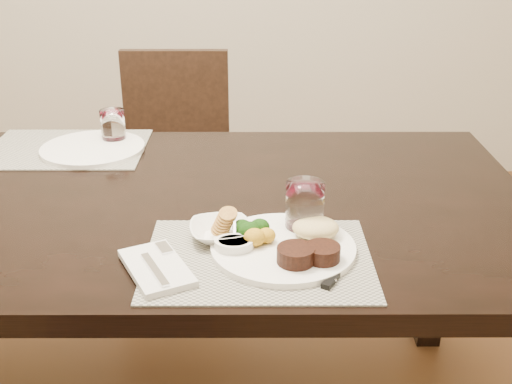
{
  "coord_description": "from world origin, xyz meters",
  "views": [
    {
      "loc": [
        0.31,
        -1.44,
        1.41
      ],
      "look_at": [
        0.32,
        -0.13,
        0.82
      ],
      "focal_mm": 45.0,
      "sensor_mm": 36.0,
      "label": 1
    }
  ],
  "objects_px": {
    "cracker_bowl": "(220,231)",
    "steak_knife": "(333,270)",
    "chair_far": "(176,156)",
    "dinner_plate": "(290,244)",
    "wine_glass_near": "(305,210)",
    "far_plate": "(93,148)"
  },
  "relations": [
    {
      "from": "dinner_plate",
      "to": "far_plate",
      "type": "relative_size",
      "value": 1.0
    },
    {
      "from": "cracker_bowl",
      "to": "far_plate",
      "type": "relative_size",
      "value": 0.49
    },
    {
      "from": "cracker_bowl",
      "to": "far_plate",
      "type": "height_order",
      "value": "cracker_bowl"
    },
    {
      "from": "dinner_plate",
      "to": "steak_knife",
      "type": "relative_size",
      "value": 1.48
    },
    {
      "from": "chair_far",
      "to": "cracker_bowl",
      "type": "height_order",
      "value": "chair_far"
    },
    {
      "from": "steak_knife",
      "to": "cracker_bowl",
      "type": "height_order",
      "value": "cracker_bowl"
    },
    {
      "from": "far_plate",
      "to": "chair_far",
      "type": "bearing_deg",
      "value": 75.39
    },
    {
      "from": "chair_far",
      "to": "dinner_plate",
      "type": "distance_m",
      "value": 1.3
    },
    {
      "from": "chair_far",
      "to": "far_plate",
      "type": "xyz_separation_m",
      "value": [
        -0.16,
        -0.61,
        0.26
      ]
    },
    {
      "from": "chair_far",
      "to": "dinner_plate",
      "type": "xyz_separation_m",
      "value": [
        0.39,
        -1.21,
        0.27
      ]
    },
    {
      "from": "cracker_bowl",
      "to": "far_plate",
      "type": "distance_m",
      "value": 0.67
    },
    {
      "from": "wine_glass_near",
      "to": "far_plate",
      "type": "relative_size",
      "value": 0.38
    },
    {
      "from": "cracker_bowl",
      "to": "steak_knife",
      "type": "bearing_deg",
      "value": -32.07
    },
    {
      "from": "far_plate",
      "to": "dinner_plate",
      "type": "bearing_deg",
      "value": -47.65
    },
    {
      "from": "chair_far",
      "to": "dinner_plate",
      "type": "relative_size",
      "value": 2.99
    },
    {
      "from": "wine_glass_near",
      "to": "far_plate",
      "type": "distance_m",
      "value": 0.77
    },
    {
      "from": "cracker_bowl",
      "to": "wine_glass_near",
      "type": "relative_size",
      "value": 1.27
    },
    {
      "from": "steak_knife",
      "to": "far_plate",
      "type": "distance_m",
      "value": 0.93
    },
    {
      "from": "chair_far",
      "to": "far_plate",
      "type": "height_order",
      "value": "chair_far"
    },
    {
      "from": "chair_far",
      "to": "steak_knife",
      "type": "height_order",
      "value": "chair_far"
    },
    {
      "from": "cracker_bowl",
      "to": "far_plate",
      "type": "bearing_deg",
      "value": 126.42
    },
    {
      "from": "chair_far",
      "to": "cracker_bowl",
      "type": "xyz_separation_m",
      "value": [
        0.24,
        -1.15,
        0.27
      ]
    }
  ]
}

